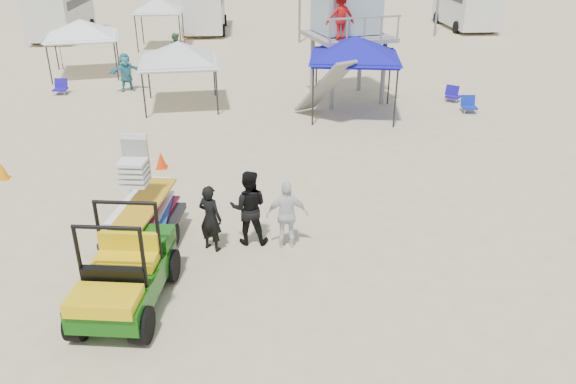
{
  "coord_description": "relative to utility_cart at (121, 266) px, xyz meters",
  "views": [
    {
      "loc": [
        -0.33,
        -8.11,
        6.64
      ],
      "look_at": [
        0.5,
        3.0,
        1.3
      ],
      "focal_mm": 35.0,
      "sensor_mm": 36.0,
      "label": 1
    }
  ],
  "objects": [
    {
      "name": "surf_trailer",
      "position": [
        0.01,
        2.34,
        0.02
      ],
      "size": [
        1.7,
        2.72,
        2.32
      ],
      "color": "black",
      "rests_on": "ground"
    },
    {
      "name": "man_left",
      "position": [
        1.52,
        2.04,
        -0.14
      ],
      "size": [
        0.68,
        0.62,
        1.57
      ],
      "primitive_type": "imported",
      "rotation": [
        0.0,
        0.0,
        2.58
      ],
      "color": "black",
      "rests_on": "ground"
    },
    {
      "name": "rv_mid_right",
      "position": [
        8.75,
        29.16,
        0.87
      ],
      "size": [
        2.64,
        7.0,
        3.25
      ],
      "color": "silver",
      "rests_on": "ground"
    },
    {
      "name": "distant_beachgoers",
      "position": [
        -2.03,
        17.59,
        -0.08
      ],
      "size": [
        3.05,
        5.29,
        1.74
      ],
      "color": "teal",
      "rests_on": "ground"
    },
    {
      "name": "ground",
      "position": [
        2.75,
        -0.84,
        -0.93
      ],
      "size": [
        140.0,
        140.0,
        0.0
      ],
      "primitive_type": "plane",
      "color": "beige",
      "rests_on": "ground"
    },
    {
      "name": "utility_cart",
      "position": [
        0.0,
        0.0,
        0.0
      ],
      "size": [
        1.66,
        2.77,
        1.99
      ],
      "color": "#10530D",
      "rests_on": "ground"
    },
    {
      "name": "cone_near",
      "position": [
        -4.66,
        6.37,
        -0.68
      ],
      "size": [
        0.34,
        0.34,
        0.5
      ],
      "primitive_type": "cone",
      "color": "orange",
      "rests_on": "ground"
    },
    {
      "name": "canopy_white_b",
      "position": [
        -5.27,
        18.75,
        1.55
      ],
      "size": [
        3.58,
        3.58,
        3.02
      ],
      "color": "black",
      "rests_on": "ground"
    },
    {
      "name": "umbrella_b",
      "position": [
        -0.79,
        21.26,
        -0.14
      ],
      "size": [
        1.99,
        2.01,
        1.56
      ],
      "primitive_type": "imported",
      "rotation": [
        0.0,
        0.0,
        0.18
      ],
      "color": "gold",
      "rests_on": "ground"
    },
    {
      "name": "beach_chair_a",
      "position": [
        -5.57,
        15.42,
        -0.61
      ],
      "size": [
        0.56,
        0.6,
        0.64
      ],
      "color": "#1E0FA6",
      "rests_on": "ground"
    },
    {
      "name": "man_right",
      "position": [
        3.22,
        2.04,
        -0.13
      ],
      "size": [
        0.94,
        0.39,
        1.6
      ],
      "primitive_type": "imported",
      "rotation": [
        0.0,
        0.0,
        3.14
      ],
      "color": "white",
      "rests_on": "ground"
    },
    {
      "name": "cone_far",
      "position": [
        -0.21,
        6.84,
        -0.68
      ],
      "size": [
        0.34,
        0.34,
        0.5
      ],
      "primitive_type": "cone",
      "color": "#F43907",
      "rests_on": "ground"
    },
    {
      "name": "rv_mid_left",
      "position": [
        -0.25,
        30.66,
        0.87
      ],
      "size": [
        2.65,
        6.5,
        3.25
      ],
      "color": "silver",
      "rests_on": "ground"
    },
    {
      "name": "rv_far_left",
      "position": [
        -9.25,
        29.16,
        0.87
      ],
      "size": [
        2.64,
        6.8,
        3.25
      ],
      "color": "silver",
      "rests_on": "ground"
    },
    {
      "name": "canopy_blue",
      "position": [
        6.44,
        11.66,
        1.89
      ],
      "size": [
        3.54,
        3.54,
        3.36
      ],
      "color": "black",
      "rests_on": "ground"
    },
    {
      "name": "lifeguard_tower",
      "position": [
        6.45,
        13.83,
        2.65
      ],
      "size": [
        3.62,
        3.62,
        4.79
      ],
      "color": "gray",
      "rests_on": "ground"
    },
    {
      "name": "umbrella_a",
      "position": [
        -6.77,
        19.95,
        -0.08
      ],
      "size": [
        2.25,
        2.27,
        1.69
      ],
      "primitive_type": "imported",
      "rotation": [
        0.0,
        0.0,
        0.25
      ],
      "color": "#AC1227",
      "rests_on": "ground"
    },
    {
      "name": "rv_far_right",
      "position": [
        17.75,
        30.66,
        0.87
      ],
      "size": [
        2.64,
        6.6,
        3.25
      ],
      "color": "silver",
      "rests_on": "ground"
    },
    {
      "name": "canopy_white_a",
      "position": [
        -0.17,
        13.19,
        1.5
      ],
      "size": [
        3.08,
        3.08,
        2.97
      ],
      "color": "black",
      "rests_on": "ground"
    },
    {
      "name": "beach_chair_b",
      "position": [
        11.0,
        11.57,
        -0.61
      ],
      "size": [
        0.59,
        0.63,
        0.64
      ],
      "color": "#0F26A2",
      "rests_on": "ground"
    },
    {
      "name": "beach_chair_c",
      "position": [
        10.88,
        13.09,
        -0.61
      ],
      "size": [
        0.73,
        0.84,
        0.64
      ],
      "color": "#1A0E9F",
      "rests_on": "ground"
    },
    {
      "name": "man_mid",
      "position": [
        2.37,
        2.29,
        -0.04
      ],
      "size": [
        0.92,
        0.75,
        1.77
      ],
      "primitive_type": "imported",
      "rotation": [
        0.0,
        0.0,
        3.05
      ],
      "color": "black",
      "rests_on": "ground"
    }
  ]
}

